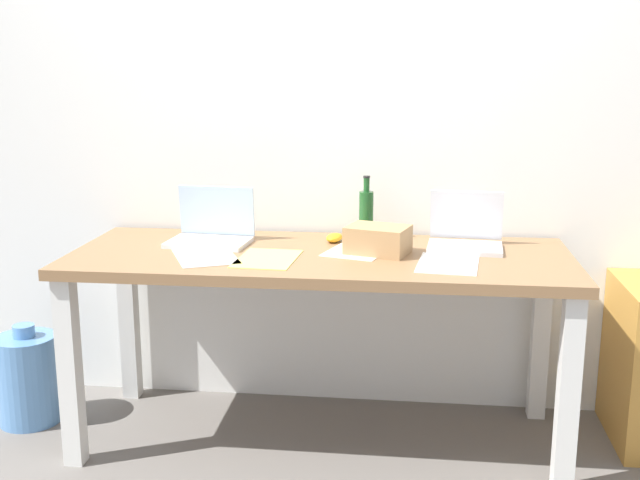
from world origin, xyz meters
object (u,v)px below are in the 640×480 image
(laptop_right, at_px, (465,236))
(computer_mouse, at_px, (334,238))
(cardboard_box, at_px, (378,240))
(water_cooler_jug, at_px, (28,378))
(desk, at_px, (320,278))
(laptop_left, at_px, (211,231))
(beer_bottle, at_px, (366,214))

(laptop_right, height_order, computer_mouse, laptop_right)
(cardboard_box, distance_m, water_cooler_jug, 1.56)
(desk, relative_size, water_cooler_jug, 4.50)
(computer_mouse, relative_size, water_cooler_jug, 0.24)
(cardboard_box, bearing_deg, computer_mouse, 136.27)
(laptop_right, xyz_separation_m, cardboard_box, (-0.33, -0.13, 0.01))
(laptop_left, distance_m, computer_mouse, 0.49)
(cardboard_box, bearing_deg, desk, -174.83)
(laptop_left, height_order, cardboard_box, laptop_left)
(desk, relative_size, laptop_right, 6.33)
(cardboard_box, xyz_separation_m, water_cooler_jug, (-1.43, -0.01, -0.62))
(beer_bottle, relative_size, cardboard_box, 1.17)
(laptop_left, distance_m, cardboard_box, 0.67)
(laptop_right, bearing_deg, beer_bottle, 166.89)
(computer_mouse, bearing_deg, laptop_right, 7.54)
(desk, bearing_deg, computer_mouse, 79.71)
(laptop_left, height_order, water_cooler_jug, laptop_left)
(computer_mouse, bearing_deg, cardboard_box, -31.36)
(laptop_left, relative_size, beer_bottle, 1.26)
(laptop_left, height_order, computer_mouse, laptop_left)
(laptop_right, height_order, beer_bottle, beer_bottle)
(computer_mouse, bearing_deg, water_cooler_jug, -159.30)
(laptop_left, bearing_deg, laptop_right, 1.70)
(laptop_left, distance_m, laptop_right, 1.00)
(desk, height_order, computer_mouse, computer_mouse)
(cardboard_box, bearing_deg, laptop_left, 171.41)
(laptop_left, distance_m, beer_bottle, 0.62)
(laptop_right, xyz_separation_m, beer_bottle, (-0.39, 0.09, 0.06))
(computer_mouse, bearing_deg, laptop_left, -159.07)
(desk, distance_m, laptop_left, 0.49)
(water_cooler_jug, bearing_deg, computer_mouse, 8.33)
(desk, xyz_separation_m, laptop_left, (-0.45, 0.12, 0.14))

